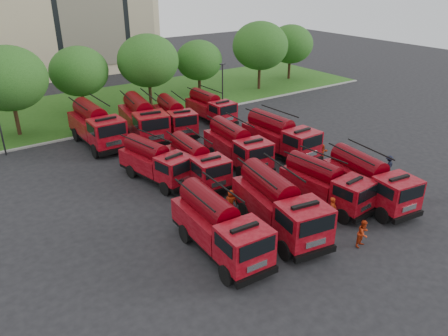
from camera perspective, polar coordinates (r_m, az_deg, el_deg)
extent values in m
plane|color=black|center=(28.90, -0.32, -4.77)|extent=(140.00, 140.00, 0.00)
cube|color=#1F4D14|center=(50.87, -17.35, 7.38)|extent=(70.00, 16.00, 0.12)
cube|color=gray|center=(43.54, -13.88, 4.97)|extent=(70.00, 0.30, 0.14)
cylinder|color=#382314|center=(44.57, -25.39, 5.55)|extent=(0.36, 0.36, 2.80)
ellipsoid|color=#193F12|center=(43.60, -26.34, 10.45)|extent=(6.72, 6.72, 5.71)
cylinder|color=#382314|center=(48.43, -17.86, 7.92)|extent=(0.36, 0.36, 2.45)
ellipsoid|color=#193F12|center=(47.62, -18.41, 11.90)|extent=(5.88, 5.88, 5.00)
cylinder|color=#382314|center=(49.44, -9.57, 9.26)|extent=(0.36, 0.36, 2.73)
ellipsoid|color=#193F12|center=(48.59, -9.90, 13.65)|extent=(6.55, 6.55, 5.57)
cylinder|color=#382314|center=(53.58, -3.21, 10.50)|extent=(0.36, 0.36, 2.27)
ellipsoid|color=#193F12|center=(52.89, -3.29, 13.88)|extent=(5.46, 5.46, 4.64)
cylinder|color=#382314|center=(56.86, 4.60, 11.59)|extent=(0.36, 0.36, 2.87)
ellipsoid|color=#193F12|center=(56.09, 4.75, 15.63)|extent=(6.89, 6.89, 5.85)
cylinder|color=#382314|center=(62.89, 8.49, 12.51)|extent=(0.36, 0.36, 2.52)
ellipsoid|color=#193F12|center=(62.26, 8.70, 15.71)|extent=(6.05, 6.05, 5.14)
cylinder|color=black|center=(39.92, -27.23, 4.83)|extent=(0.14, 0.14, 5.00)
cylinder|color=black|center=(47.60, -0.20, 10.42)|extent=(0.14, 0.14, 5.00)
cube|color=black|center=(47.04, -0.20, 13.43)|extent=(0.60, 0.25, 0.12)
cube|color=black|center=(24.13, -0.64, -9.53)|extent=(2.57, 6.99, 0.30)
cube|color=black|center=(21.83, 4.33, -13.97)|extent=(2.47, 0.36, 0.34)
cube|color=maroon|center=(21.88, 2.65, -10.06)|extent=(2.51, 2.27, 1.92)
cube|color=black|center=(20.90, 4.42, -10.49)|extent=(2.07, 0.14, 0.84)
cube|color=maroon|center=(24.48, -2.00, -6.80)|extent=(2.61, 4.63, 1.28)
cylinder|color=#4D0006|center=(23.95, -2.03, -4.66)|extent=(1.66, 4.20, 1.48)
cylinder|color=black|center=(21.95, 0.39, -13.80)|extent=(0.39, 1.10, 1.08)
cylinder|color=black|center=(23.00, 5.24, -11.87)|extent=(0.39, 1.10, 1.08)
cylinder|color=black|center=(25.02, -5.04, -8.53)|extent=(0.39, 1.10, 1.08)
cylinder|color=black|center=(25.95, -0.58, -7.10)|extent=(0.39, 1.10, 1.08)
cube|color=black|center=(26.14, 7.03, -6.71)|extent=(3.52, 7.53, 0.31)
cube|color=black|center=(23.70, 11.81, -10.90)|extent=(2.59, 0.68, 0.36)
cube|color=maroon|center=(23.81, 10.36, -7.07)|extent=(2.87, 2.66, 2.02)
cube|color=black|center=(22.80, 12.12, -7.42)|extent=(2.15, 0.40, 0.88)
cube|color=maroon|center=(26.56, 5.83, -4.05)|extent=(3.27, 5.10, 1.34)
cylinder|color=#4D0006|center=(26.05, 5.93, -1.93)|extent=(2.24, 4.54, 1.55)
cylinder|color=black|center=(23.77, 8.03, -10.60)|extent=(0.54, 1.18, 1.14)
cylinder|color=black|center=(24.98, 12.67, -9.09)|extent=(0.54, 1.18, 1.14)
cylinder|color=black|center=(27.03, 2.78, -5.65)|extent=(0.54, 1.18, 1.14)
cylinder|color=black|center=(28.10, 7.07, -4.56)|extent=(0.54, 1.18, 1.14)
cube|color=black|center=(29.46, 12.88, -3.55)|extent=(2.56, 6.41, 0.27)
cube|color=black|center=(27.96, 17.96, -5.93)|extent=(2.25, 0.40, 0.31)
cube|color=maroon|center=(27.93, 16.50, -3.28)|extent=(2.34, 2.14, 1.75)
cube|color=black|center=(27.29, 18.30, -3.27)|extent=(1.88, 0.20, 0.76)
cube|color=maroon|center=(29.67, 11.53, -1.66)|extent=(2.52, 4.28, 1.16)
cylinder|color=#4D0006|center=(29.26, 11.68, 0.01)|extent=(1.64, 3.85, 1.34)
cylinder|color=black|center=(27.60, 15.29, -6.09)|extent=(0.39, 1.01, 0.98)
cylinder|color=black|center=(29.14, 17.70, -4.69)|extent=(0.39, 1.01, 0.98)
cylinder|color=black|center=(29.66, 9.20, -3.21)|extent=(0.39, 1.01, 0.98)
cylinder|color=black|center=(31.09, 11.74, -2.06)|extent=(0.39, 1.01, 0.98)
cube|color=black|center=(30.51, 18.15, -3.09)|extent=(3.05, 6.95, 0.29)
cube|color=black|center=(28.62, 22.89, -5.91)|extent=(2.41, 0.54, 0.34)
cube|color=maroon|center=(28.70, 21.62, -3.02)|extent=(2.60, 2.40, 1.87)
cube|color=black|center=(27.93, 23.36, -3.12)|extent=(2.01, 0.30, 0.82)
cube|color=maroon|center=(30.83, 16.98, -1.03)|extent=(2.90, 4.68, 1.25)
cylinder|color=#4D0006|center=(30.42, 17.21, 0.70)|extent=(1.94, 4.19, 1.44)
cylinder|color=black|center=(28.37, 20.03, -5.80)|extent=(0.47, 1.09, 1.06)
cylinder|color=black|center=(29.91, 22.96, -4.68)|extent=(0.47, 1.09, 1.06)
cylinder|color=black|center=(30.93, 14.45, -2.42)|extent=(0.47, 1.09, 1.06)
cylinder|color=black|center=(32.35, 17.40, -1.56)|extent=(0.47, 1.09, 1.06)
cube|color=black|center=(32.30, -8.86, -0.59)|extent=(3.24, 6.54, 0.27)
cube|color=black|center=(30.08, -5.12, -2.46)|extent=(2.24, 0.66, 0.31)
cube|color=maroon|center=(30.34, -6.48, -0.07)|extent=(2.53, 2.36, 1.74)
cube|color=black|center=(29.47, -5.26, 0.08)|extent=(1.85, 0.41, 0.76)
cube|color=maroon|center=(32.74, -10.00, 1.05)|extent=(2.95, 4.46, 1.16)
cylinder|color=#4D0006|center=(32.38, -10.12, 2.59)|extent=(2.05, 3.95, 1.34)
cylinder|color=black|center=(30.12, -7.65, -2.66)|extent=(0.50, 1.03, 0.98)
cylinder|color=black|center=(31.28, -4.74, -1.42)|extent=(0.50, 1.03, 0.98)
cylinder|color=black|center=(33.01, -11.97, -0.45)|extent=(0.50, 1.03, 0.98)
cylinder|color=black|center=(34.08, -9.16, 0.60)|extent=(0.50, 1.03, 0.98)
cube|color=black|center=(31.84, -3.64, -0.69)|extent=(2.50, 6.52, 0.27)
cube|color=black|center=(29.32, -0.65, -3.09)|extent=(2.30, 0.37, 0.32)
cube|color=maroon|center=(29.66, -1.70, -0.44)|extent=(2.36, 2.15, 1.78)
cube|color=black|center=(28.68, -0.69, -0.44)|extent=(1.92, 0.16, 0.78)
cube|color=maroon|center=(32.36, -4.51, 1.13)|extent=(2.50, 4.34, 1.19)
cylinder|color=#4D0006|center=(31.99, -4.56, 2.73)|extent=(1.61, 3.92, 1.37)
cylinder|color=black|center=(29.56, -3.26, -2.99)|extent=(0.38, 1.02, 1.01)
cylinder|color=black|center=(30.49, 0.22, -2.04)|extent=(0.38, 1.02, 1.01)
cylinder|color=black|center=(32.81, -6.60, -0.19)|extent=(0.38, 1.02, 1.01)
cylinder|color=black|center=(33.65, -3.37, 0.59)|extent=(0.38, 1.02, 1.01)
cube|color=black|center=(34.46, 1.65, 1.46)|extent=(2.86, 7.01, 0.29)
cube|color=black|center=(31.84, 4.87, -0.75)|extent=(2.45, 0.47, 0.34)
cube|color=maroon|center=(32.22, 3.83, 1.83)|extent=(2.58, 2.36, 1.90)
cube|color=black|center=(31.22, 4.95, 1.90)|extent=(2.04, 0.24, 0.83)
cube|color=maroon|center=(35.02, 0.76, 3.24)|extent=(2.79, 4.69, 1.27)
cylinder|color=#4D0006|center=(34.65, 0.76, 4.83)|extent=(1.83, 4.21, 1.46)
cylinder|color=black|center=(32.00, 2.28, -0.64)|extent=(0.44, 1.10, 1.07)
cylinder|color=black|center=(33.14, 5.58, 0.18)|extent=(0.44, 1.10, 1.07)
cylinder|color=black|center=(35.39, -1.38, 1.94)|extent=(0.44, 1.10, 1.07)
cylinder|color=black|center=(36.42, 1.73, 2.61)|extent=(0.44, 1.10, 1.07)
cube|color=black|center=(36.52, 7.20, 2.67)|extent=(2.59, 7.13, 0.30)
cube|color=black|center=(34.29, 11.32, 0.79)|extent=(2.52, 0.35, 0.35)
cube|color=maroon|center=(34.55, 10.07, 3.20)|extent=(2.55, 2.31, 1.96)
cube|color=black|center=(33.69, 11.51, 3.35)|extent=(2.11, 0.13, 0.86)
cube|color=maroon|center=(36.97, 6.08, 4.35)|extent=(2.65, 4.72, 1.31)
cylinder|color=#4D0006|center=(36.61, 6.16, 5.92)|extent=(1.67, 4.28, 1.51)
cylinder|color=black|center=(34.10, 8.83, 0.76)|extent=(0.40, 1.12, 1.11)
cylinder|color=black|center=(35.69, 11.44, 1.66)|extent=(0.40, 1.12, 1.11)
cylinder|color=black|center=(37.04, 3.96, 2.98)|extent=(0.40, 1.12, 1.11)
cylinder|color=black|center=(38.51, 6.58, 3.73)|extent=(0.40, 1.12, 1.11)
cube|color=black|center=(40.00, -16.18, 3.93)|extent=(2.55, 7.60, 0.32)
cube|color=black|center=(36.62, -14.06, 2.17)|extent=(2.71, 0.29, 0.38)
cube|color=maroon|center=(37.28, -15.00, 4.56)|extent=(2.67, 2.40, 2.11)
cube|color=black|center=(36.04, -14.37, 4.77)|extent=(2.27, 0.07, 0.92)
cube|color=maroon|center=(40.79, -16.91, 5.53)|extent=(2.69, 5.00, 1.41)
cylinder|color=#4D0006|center=(40.45, -17.11, 7.07)|extent=(1.66, 4.56, 1.62)
cylinder|color=black|center=(37.17, -16.43, 2.13)|extent=(0.39, 1.19, 1.19)
cylinder|color=black|center=(37.95, -12.92, 3.00)|extent=(0.39, 1.19, 1.19)
cylinder|color=black|center=(41.46, -18.71, 4.15)|extent=(0.39, 1.19, 1.19)
cylinder|color=black|center=(42.16, -15.51, 4.90)|extent=(0.39, 1.19, 1.19)
cube|color=black|center=(40.68, -10.44, 4.87)|extent=(3.69, 7.97, 0.33)
cube|color=black|center=(37.19, -8.74, 3.00)|extent=(2.75, 0.70, 0.38)
cube|color=maroon|center=(37.88, -9.45, 5.44)|extent=(3.03, 2.80, 2.14)
cube|color=black|center=(36.61, -8.93, 5.61)|extent=(2.28, 0.41, 0.93)
cube|color=maroon|center=(41.51, -11.00, 6.50)|extent=(3.44, 5.40, 1.42)
cylinder|color=#4D0006|center=(41.17, -11.13, 8.04)|extent=(2.34, 4.80, 1.64)
cylinder|color=black|center=(37.83, -11.04, 3.12)|extent=(0.57, 1.25, 1.21)
cylinder|color=black|center=(38.49, -7.43, 3.75)|extent=(0.57, 1.25, 1.21)
cylinder|color=black|center=(42.25, -12.83, 5.25)|extent=(0.57, 1.25, 1.21)
cylinder|color=black|center=(42.83, -9.56, 5.79)|extent=(0.57, 1.25, 1.21)
cube|color=black|center=(41.68, -6.46, 5.47)|extent=(3.31, 6.91, 0.28)
cube|color=black|center=(38.70, -4.85, 3.93)|extent=(2.37, 0.65, 0.33)
cube|color=maroon|center=(39.29, -5.46, 5.96)|extent=(2.65, 2.46, 1.85)
cube|color=black|center=(38.21, -4.94, 6.11)|extent=(1.97, 0.40, 0.80)
cube|color=maroon|center=(42.38, -6.97, 6.85)|extent=(3.05, 4.70, 1.23)
cylinder|color=#4D0006|center=(42.09, -7.04, 8.15)|extent=(2.10, 4.17, 1.42)
cylinder|color=black|center=(39.19, -6.80, 4.04)|extent=(0.51, 1.08, 1.04)
cylinder|color=black|center=(39.86, -3.82, 4.52)|extent=(0.51, 1.08, 1.04)
cylinder|color=black|center=(42.95, -8.58, 5.80)|extent=(0.51, 1.08, 1.04)
cylinder|color=black|center=(43.56, -5.82, 6.22)|extent=(0.51, 1.08, 1.04)
cube|color=black|center=(44.52, -1.80, 6.83)|extent=(2.14, 6.31, 0.27)
cube|color=black|center=(42.05, 0.64, 5.69)|extent=(2.25, 0.25, 0.31)
cube|color=maroon|center=(42.52, -0.18, 7.41)|extent=(2.22, 2.00, 1.75)
cube|color=black|center=(41.62, 0.63, 7.60)|extent=(1.89, 0.07, 0.76)
cube|color=maroon|center=(45.10, -2.52, 8.01)|extent=(2.25, 4.16, 1.17)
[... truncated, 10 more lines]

